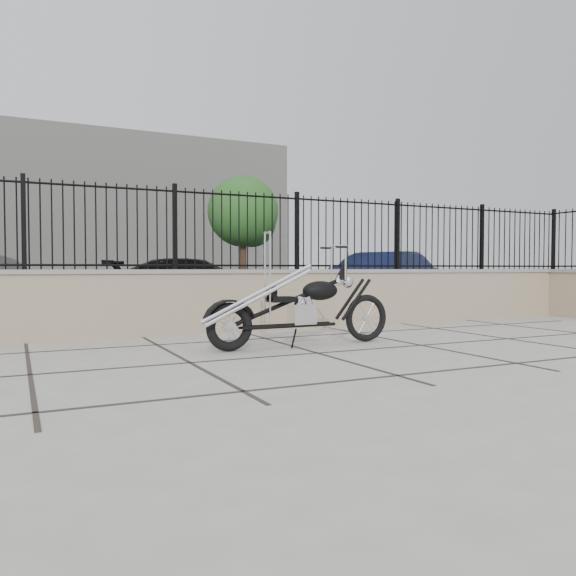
# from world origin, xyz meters

# --- Properties ---
(ground_plane) EXTENTS (90.00, 90.00, 0.00)m
(ground_plane) POSITION_xyz_m (0.00, 0.00, 0.00)
(ground_plane) COLOR #99968E
(ground_plane) RESTS_ON ground
(parking_lot) EXTENTS (30.00, 30.00, 0.00)m
(parking_lot) POSITION_xyz_m (0.00, 12.50, 0.00)
(parking_lot) COLOR black
(parking_lot) RESTS_ON ground
(retaining_wall) EXTENTS (14.00, 0.36, 0.96)m
(retaining_wall) POSITION_xyz_m (0.00, 2.50, 0.48)
(retaining_wall) COLOR gray
(retaining_wall) RESTS_ON ground_plane
(iron_fence) EXTENTS (14.00, 0.08, 1.20)m
(iron_fence) POSITION_xyz_m (0.00, 2.50, 1.56)
(iron_fence) COLOR black
(iron_fence) RESTS_ON retaining_wall
(background_building) EXTENTS (22.00, 6.00, 8.00)m
(background_building) POSITION_xyz_m (0.00, 26.50, 4.00)
(background_building) COLOR beige
(background_building) RESTS_ON ground_plane
(chopper_motorcycle) EXTENTS (2.41, 0.45, 1.44)m
(chopper_motorcycle) POSITION_xyz_m (0.05, 0.59, 0.72)
(chopper_motorcycle) COLOR black
(chopper_motorcycle) RESTS_ON ground_plane
(car_black) EXTENTS (4.53, 2.95, 1.22)m
(car_black) POSITION_xyz_m (0.83, 7.53, 0.61)
(car_black) COLOR black
(car_black) RESTS_ON parking_lot
(car_blue) EXTENTS (4.55, 3.20, 1.42)m
(car_blue) POSITION_xyz_m (6.39, 7.14, 0.71)
(car_blue) COLOR #0E1634
(car_blue) RESTS_ON parking_lot
(bollard_a) EXTENTS (0.13, 0.13, 0.89)m
(bollard_a) POSITION_xyz_m (-1.07, 4.58, 0.44)
(bollard_a) COLOR #0C1DBF
(bollard_a) RESTS_ON ground_plane
(bollard_b) EXTENTS (0.14, 0.14, 0.89)m
(bollard_b) POSITION_xyz_m (2.79, 4.24, 0.44)
(bollard_b) COLOR blue
(bollard_b) RESTS_ON ground_plane
(bollard_c) EXTENTS (0.10, 0.10, 0.86)m
(bollard_c) POSITION_xyz_m (5.87, 4.47, 0.43)
(bollard_c) COLOR #0C45B4
(bollard_c) RESTS_ON ground_plane
(tree_right) EXTENTS (2.93, 2.93, 4.95)m
(tree_right) POSITION_xyz_m (5.42, 16.19, 3.47)
(tree_right) COLOR #382619
(tree_right) RESTS_ON ground_plane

